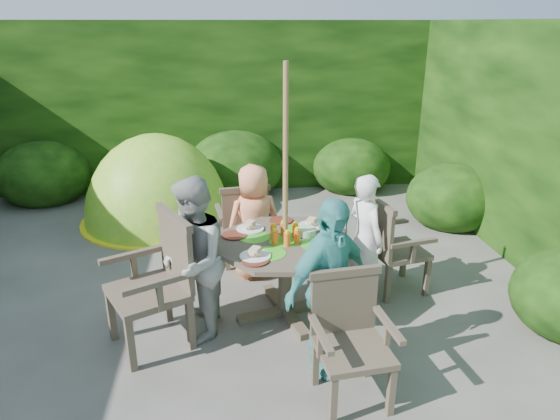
{
  "coord_description": "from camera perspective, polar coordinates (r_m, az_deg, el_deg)",
  "views": [
    {
      "loc": [
        0.46,
        -3.97,
        2.47
      ],
      "look_at": [
        0.94,
        0.3,
        0.85
      ],
      "focal_mm": 32.0,
      "sensor_mm": 36.0,
      "label": 1
    }
  ],
  "objects": [
    {
      "name": "ground",
      "position": [
        4.7,
        -11.22,
        -11.5
      ],
      "size": [
        60.0,
        60.0,
        0.0
      ],
      "primitive_type": "plane",
      "color": "#4E4B46",
      "rests_on": "ground"
    },
    {
      "name": "hedge_enclosure",
      "position": [
        5.46,
        -11.13,
        7.38
      ],
      "size": [
        9.0,
        9.0,
        2.5
      ],
      "color": "black",
      "rests_on": "ground"
    },
    {
      "name": "patio_table",
      "position": [
        4.32,
        0.64,
        -4.91
      ],
      "size": [
        1.53,
        1.53,
        0.86
      ],
      "rotation": [
        0.0,
        0.0,
        0.28
      ],
      "color": "#3F3529",
      "rests_on": "ground"
    },
    {
      "name": "parasol_pole",
      "position": [
        4.13,
        0.62,
        1.29
      ],
      "size": [
        0.05,
        0.05,
        2.2
      ],
      "primitive_type": "cylinder",
      "rotation": [
        0.0,
        0.0,
        0.28
      ],
      "color": "brown",
      "rests_on": "ground"
    },
    {
      "name": "garden_chair_right",
      "position": [
        4.87,
        12.58,
        -3.92
      ],
      "size": [
        0.58,
        0.63,
        0.91
      ],
      "rotation": [
        0.0,
        0.0,
        1.77
      ],
      "color": "#3F3529",
      "rests_on": "ground"
    },
    {
      "name": "garden_chair_left",
      "position": [
        4.1,
        -13.79,
        -7.79
      ],
      "size": [
        0.78,
        0.81,
        1.04
      ],
      "rotation": [
        0.0,
        0.0,
        -1.09
      ],
      "color": "#3F3529",
      "rests_on": "ground"
    },
    {
      "name": "garden_chair_back",
      "position": [
        5.32,
        -4.17,
        -1.47
      ],
      "size": [
        0.58,
        0.54,
        0.88
      ],
      "rotation": [
        0.0,
        0.0,
        3.27
      ],
      "color": "#3F3529",
      "rests_on": "ground"
    },
    {
      "name": "garden_chair_front",
      "position": [
        3.54,
        7.99,
        -14.06
      ],
      "size": [
        0.57,
        0.52,
        0.87
      ],
      "rotation": [
        0.0,
        0.0,
        0.11
      ],
      "color": "#3F3529",
      "rests_on": "ground"
    },
    {
      "name": "child_right",
      "position": [
        4.66,
        9.7,
        -3.16
      ],
      "size": [
        0.44,
        0.52,
        1.22
      ],
      "primitive_type": "imported",
      "rotation": [
        0.0,
        0.0,
        1.96
      ],
      "color": "white",
      "rests_on": "ground"
    },
    {
      "name": "child_left",
      "position": [
        4.07,
        -9.87,
        -5.69
      ],
      "size": [
        0.56,
        0.7,
        1.37
      ],
      "primitive_type": "imported",
      "rotation": [
        0.0,
        0.0,
        -1.63
      ],
      "color": "#A1A29D",
      "rests_on": "ground"
    },
    {
      "name": "child_back",
      "position": [
        5.01,
        -2.98,
        -1.38
      ],
      "size": [
        0.66,
        0.53,
        1.18
      ],
      "primitive_type": "imported",
      "rotation": [
        0.0,
        0.0,
        3.44
      ],
      "color": "#FF9969",
      "rests_on": "ground"
    },
    {
      "name": "child_front",
      "position": [
        3.65,
        5.57,
        -8.85
      ],
      "size": [
        0.85,
        0.72,
        1.36
      ],
      "primitive_type": "imported",
      "rotation": [
        0.0,
        0.0,
        0.58
      ],
      "color": "#48A9A5",
      "rests_on": "ground"
    },
    {
      "name": "dome_tent",
      "position": [
        6.86,
        -13.6,
        -1.04
      ],
      "size": [
        2.27,
        2.27,
        2.29
      ],
      "rotation": [
        0.0,
        0.0,
        0.24
      ],
      "color": "#6AC125",
      "rests_on": "ground"
    }
  ]
}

